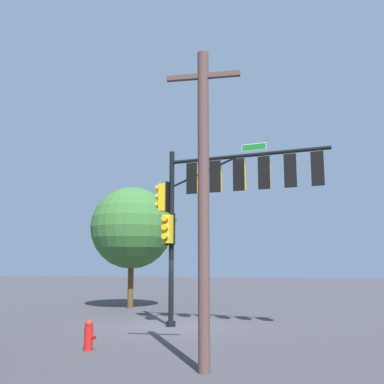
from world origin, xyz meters
The scene contains 5 objects.
ground_plane centered at (0.00, 0.00, 0.00)m, with size 120.00×120.00×0.00m, color #3F3E43.
signal_pole_assembly centered at (2.08, -0.34, 5.07)m, with size 6.80×1.59×6.82m.
utility_pole centered at (2.81, -6.87, 3.87)m, with size 1.80×0.27×7.45m.
fire_hydrant centered at (-0.84, -5.13, 0.41)m, with size 0.33×0.24×0.83m.
tree_near centered at (-4.12, 6.16, 4.31)m, with size 4.46×4.46×6.54m.
Camera 1 is at (5.03, -16.90, 2.37)m, focal length 41.95 mm.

